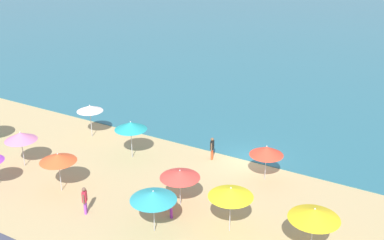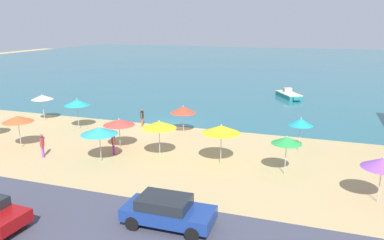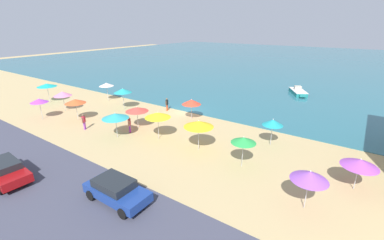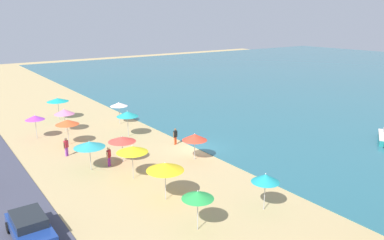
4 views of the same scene
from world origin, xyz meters
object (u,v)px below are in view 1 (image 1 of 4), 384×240
object	(u,v)px
bather_0	(171,203)
bather_1	(212,147)
beach_umbrella_1	(267,151)
beach_umbrella_12	(153,196)
beach_umbrella_3	(131,126)
beach_umbrella_14	(180,174)
beach_umbrella_4	(314,214)
beach_umbrella_5	(21,136)
beach_umbrella_2	(231,192)
beach_umbrella_0	(58,158)
bather_2	(85,199)
beach_umbrella_6	(90,108)

from	to	relation	value
bather_0	bather_1	world-z (taller)	bather_0
beach_umbrella_1	bather_0	distance (m)	7.16
bather_0	beach_umbrella_12	bearing A→B (deg)	-93.67
beach_umbrella_3	beach_umbrella_14	distance (m)	6.91
beach_umbrella_1	beach_umbrella_4	distance (m)	7.48
beach_umbrella_4	beach_umbrella_5	size ratio (longest dim) A/B	1.08
beach_umbrella_1	beach_umbrella_2	bearing A→B (deg)	-85.48
beach_umbrella_0	beach_umbrella_5	xyz separation A→B (m)	(-4.38, 1.09, -0.06)
beach_umbrella_0	beach_umbrella_14	world-z (taller)	beach_umbrella_0
beach_umbrella_0	beach_umbrella_5	bearing A→B (deg)	165.99
beach_umbrella_5	bather_1	world-z (taller)	beach_umbrella_5
beach_umbrella_2	beach_umbrella_14	distance (m)	3.67
beach_umbrella_4	bather_2	xyz separation A→B (m)	(-11.88, -2.75, -1.42)
beach_umbrella_1	beach_umbrella_3	bearing A→B (deg)	-169.29
bather_0	bather_1	distance (m)	7.38
beach_umbrella_2	bather_0	world-z (taller)	beach_umbrella_2
beach_umbrella_1	beach_umbrella_2	size ratio (longest dim) A/B	0.89
beach_umbrella_14	bather_2	world-z (taller)	beach_umbrella_14
beach_umbrella_4	bather_1	size ratio (longest dim) A/B	1.67
beach_umbrella_0	beach_umbrella_12	distance (m)	7.17
bather_2	beach_umbrella_2	bearing A→B (deg)	18.38
beach_umbrella_3	beach_umbrella_12	bearing A→B (deg)	-45.65
beach_umbrella_1	bather_2	xyz separation A→B (m)	(-7.15, -8.54, -1.08)
beach_umbrella_4	bather_1	world-z (taller)	beach_umbrella_4
beach_umbrella_3	bather_1	xyz separation A→B (m)	(4.88, 2.50, -1.45)
beach_umbrella_14	beach_umbrella_6	bearing A→B (deg)	156.26
beach_umbrella_1	beach_umbrella_6	bearing A→B (deg)	-178.06
bather_1	beach_umbrella_14	bearing A→B (deg)	-79.52
beach_umbrella_6	beach_umbrella_0	bearing A→B (deg)	-62.26
bather_1	bather_2	world-z (taller)	bather_2
beach_umbrella_3	beach_umbrella_4	bearing A→B (deg)	-16.49
beach_umbrella_12	beach_umbrella_6	bearing A→B (deg)	145.21
beach_umbrella_3	beach_umbrella_5	world-z (taller)	beach_umbrella_3
bather_2	bather_1	bearing A→B (deg)	72.30
beach_umbrella_12	beach_umbrella_0	bearing A→B (deg)	175.52
beach_umbrella_3	beach_umbrella_0	bearing A→B (deg)	-100.24
beach_umbrella_0	beach_umbrella_2	size ratio (longest dim) A/B	0.95
beach_umbrella_3	beach_umbrella_6	bearing A→B (deg)	165.10
beach_umbrella_2	beach_umbrella_3	size ratio (longest dim) A/B	0.98
beach_umbrella_2	beach_umbrella_6	world-z (taller)	beach_umbrella_2
beach_umbrella_2	beach_umbrella_4	world-z (taller)	beach_umbrella_4
bather_2	bather_0	bearing A→B (deg)	25.60
beach_umbrella_0	beach_umbrella_2	world-z (taller)	beach_umbrella_2
beach_umbrella_2	beach_umbrella_14	bearing A→B (deg)	166.49
beach_umbrella_2	beach_umbrella_5	size ratio (longest dim) A/B	1.06
beach_umbrella_0	bather_1	distance (m)	10.19
beach_umbrella_0	bather_1	size ratio (longest dim) A/B	1.56
bather_2	beach_umbrella_14	bearing A→B (deg)	39.74
beach_umbrella_4	bather_0	world-z (taller)	beach_umbrella_4
beach_umbrella_14	beach_umbrella_5	bearing A→B (deg)	-174.17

